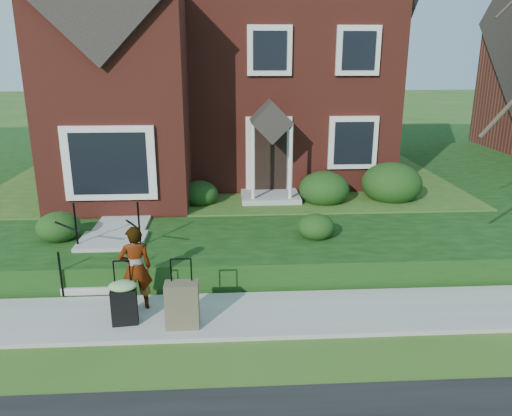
{
  "coord_description": "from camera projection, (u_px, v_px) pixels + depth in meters",
  "views": [
    {
      "loc": [
        0.02,
        -7.95,
        4.48
      ],
      "look_at": [
        0.6,
        2.0,
        1.42
      ],
      "focal_mm": 35.0,
      "sensor_mm": 36.0,
      "label": 1
    }
  ],
  "objects": [
    {
      "name": "ground",
      "position": [
        229.0,
        317.0,
        8.9
      ],
      "size": [
        120.0,
        120.0,
        0.0
      ],
      "primitive_type": "plane",
      "color": "#2D5119",
      "rests_on": "ground"
    },
    {
      "name": "sidewalk",
      "position": [
        229.0,
        315.0,
        8.89
      ],
      "size": [
        60.0,
        1.6,
        0.08
      ],
      "primitive_type": "cube",
      "color": "#9E9B93",
      "rests_on": "ground"
    },
    {
      "name": "terrace",
      "position": [
        329.0,
        167.0,
        19.44
      ],
      "size": [
        44.0,
        20.0,
        0.6
      ],
      "primitive_type": "cube",
      "color": "#0F340E",
      "rests_on": "ground"
    },
    {
      "name": "walkway",
      "position": [
        134.0,
        205.0,
        13.35
      ],
      "size": [
        1.2,
        6.0,
        0.06
      ],
      "primitive_type": "cube",
      "color": "#9E9B93",
      "rests_on": "terrace"
    },
    {
      "name": "main_house",
      "position": [
        218.0,
        31.0,
        16.52
      ],
      "size": [
        10.4,
        10.2,
        9.4
      ],
      "color": "maroon",
      "rests_on": "terrace"
    },
    {
      "name": "front_steps",
      "position": [
        108.0,
        256.0,
        10.38
      ],
      "size": [
        1.4,
        2.02,
        1.5
      ],
      "color": "#9E9B93",
      "rests_on": "ground"
    },
    {
      "name": "foundation_shrubs",
      "position": [
        286.0,
        188.0,
        13.29
      ],
      "size": [
        10.32,
        4.13,
        1.16
      ],
      "color": "#133710",
      "rests_on": "terrace"
    },
    {
      "name": "woman",
      "position": [
        135.0,
        268.0,
        8.83
      ],
      "size": [
        0.65,
        0.52,
        1.57
      ],
      "primitive_type": "imported",
      "rotation": [
        0.0,
        0.0,
        3.42
      ],
      "color": "#999999",
      "rests_on": "sidewalk"
    },
    {
      "name": "suitcase_black",
      "position": [
        124.0,
        300.0,
        8.42
      ],
      "size": [
        0.51,
        0.44,
        1.14
      ],
      "rotation": [
        0.0,
        0.0,
        0.12
      ],
      "color": "black",
      "rests_on": "sidewalk"
    },
    {
      "name": "suitcase_olive",
      "position": [
        182.0,
        305.0,
        8.33
      ],
      "size": [
        0.56,
        0.32,
        1.21
      ],
      "rotation": [
        0.0,
        0.0,
        0.0
      ],
      "color": "brown",
      "rests_on": "sidewalk"
    }
  ]
}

